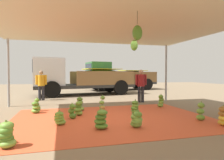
{
  "coord_description": "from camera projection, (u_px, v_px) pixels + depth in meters",
  "views": [
    {
      "loc": [
        -1.58,
        -5.97,
        1.43
      ],
      "look_at": [
        0.38,
        1.56,
        1.18
      ],
      "focal_mm": 31.24,
      "sensor_mm": 36.0,
      "label": 1
    }
  ],
  "objects": [
    {
      "name": "banana_bunch_15",
      "position": [
        102.0,
        103.0,
        7.82
      ],
      "size": [
        0.3,
        0.3,
        0.58
      ],
      "color": "#75A83D",
      "rests_on": "tarp_orange"
    },
    {
      "name": "tarp_orange",
      "position": [
        113.0,
        118.0,
        6.22
      ],
      "size": [
        6.24,
        4.51,
        0.01
      ],
      "primitive_type": "cube",
      "color": "#D1512D",
      "rests_on": "ground"
    },
    {
      "name": "banana_bunch_5",
      "position": [
        78.0,
        109.0,
        6.63
      ],
      "size": [
        0.37,
        0.37,
        0.53
      ],
      "color": "#75A83D",
      "rests_on": "tarp_orange"
    },
    {
      "name": "banana_bunch_8",
      "position": [
        37.0,
        105.0,
        7.38
      ],
      "size": [
        0.34,
        0.32,
        0.53
      ],
      "color": "#518428",
      "rests_on": "tarp_orange"
    },
    {
      "name": "banana_bunch_13",
      "position": [
        6.0,
        135.0,
        3.74
      ],
      "size": [
        0.43,
        0.43,
        0.53
      ],
      "color": "#75A83D",
      "rests_on": "tarp_orange"
    },
    {
      "name": "banana_bunch_0",
      "position": [
        161.0,
        101.0,
        8.29
      ],
      "size": [
        0.35,
        0.31,
        0.56
      ],
      "color": "#6B9E38",
      "rests_on": "tarp_orange"
    },
    {
      "name": "tent_canopy",
      "position": [
        114.0,
        26.0,
        6.04
      ],
      "size": [
        8.0,
        7.0,
        3.0
      ],
      "color": "#9EA0A5",
      "rests_on": "ground"
    },
    {
      "name": "banana_bunch_7",
      "position": [
        224.0,
        117.0,
        5.32
      ],
      "size": [
        0.38,
        0.38,
        0.57
      ],
      "color": "gold",
      "rests_on": "tarp_orange"
    },
    {
      "name": "banana_bunch_10",
      "position": [
        36.0,
        108.0,
        7.02
      ],
      "size": [
        0.42,
        0.42,
        0.46
      ],
      "color": "#6B9E38",
      "rests_on": "tarp_orange"
    },
    {
      "name": "cargo_truck_main",
      "position": [
        80.0,
        77.0,
        13.24
      ],
      "size": [
        6.82,
        3.24,
        2.4
      ],
      "color": "#2D2D2D",
      "rests_on": "ground"
    },
    {
      "name": "worker_0",
      "position": [
        141.0,
        83.0,
        9.76
      ],
      "size": [
        0.6,
        0.37,
        1.64
      ],
      "color": "#26262D",
      "rests_on": "ground"
    },
    {
      "name": "ground_plane",
      "position": [
        96.0,
        104.0,
        9.12
      ],
      "size": [
        40.0,
        40.0,
        0.0
      ],
      "primitive_type": "plane",
      "color": "#7F6B51"
    },
    {
      "name": "banana_bunch_2",
      "position": [
        72.0,
        112.0,
        6.16
      ],
      "size": [
        0.31,
        0.31,
        0.5
      ],
      "color": "#477523",
      "rests_on": "tarp_orange"
    },
    {
      "name": "banana_bunch_11",
      "position": [
        60.0,
        119.0,
        5.41
      ],
      "size": [
        0.39,
        0.36,
        0.42
      ],
      "color": "#6B9E38",
      "rests_on": "tarp_orange"
    },
    {
      "name": "banana_bunch_6",
      "position": [
        135.0,
        109.0,
        6.63
      ],
      "size": [
        0.38,
        0.39,
        0.55
      ],
      "color": "#75A83D",
      "rests_on": "tarp_orange"
    },
    {
      "name": "worker_1",
      "position": [
        41.0,
        83.0,
        10.44
      ],
      "size": [
        0.58,
        0.36,
        1.6
      ],
      "color": "#26262D",
      "rests_on": "ground"
    },
    {
      "name": "cargo_truck_far",
      "position": [
        119.0,
        77.0,
        17.24
      ],
      "size": [
        6.29,
        3.06,
        2.4
      ],
      "color": "#2D2D2D",
      "rests_on": "ground"
    },
    {
      "name": "banana_bunch_4",
      "position": [
        137.0,
        120.0,
        5.15
      ],
      "size": [
        0.41,
        0.4,
        0.46
      ],
      "color": "#6B9E38",
      "rests_on": "tarp_orange"
    },
    {
      "name": "banana_bunch_3",
      "position": [
        102.0,
        112.0,
        6.41
      ],
      "size": [
        0.31,
        0.32,
        0.41
      ],
      "color": "gold",
      "rests_on": "tarp_orange"
    },
    {
      "name": "banana_bunch_9",
      "position": [
        101.0,
        120.0,
        5.02
      ],
      "size": [
        0.45,
        0.44,
        0.54
      ],
      "color": "#518428",
      "rests_on": "tarp_orange"
    },
    {
      "name": "banana_bunch_14",
      "position": [
        80.0,
        104.0,
        7.48
      ],
      "size": [
        0.36,
        0.36,
        0.56
      ],
      "color": "#6B9E38",
      "rests_on": "tarp_orange"
    },
    {
      "name": "banana_bunch_1",
      "position": [
        201.0,
        112.0,
        5.94
      ],
      "size": [
        0.35,
        0.35,
        0.58
      ],
      "color": "#60932D",
      "rests_on": "tarp_orange"
    }
  ]
}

